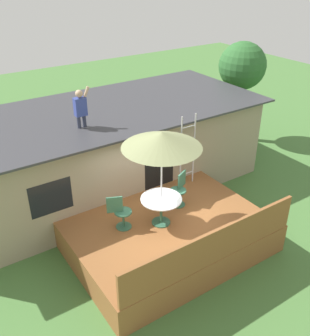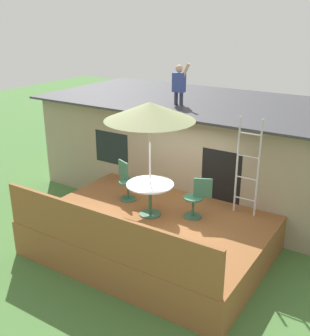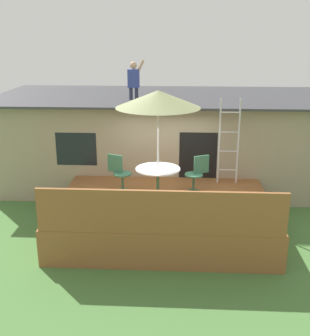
# 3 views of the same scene
# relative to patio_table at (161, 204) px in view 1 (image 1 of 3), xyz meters

# --- Properties ---
(ground_plane) EXTENTS (40.00, 40.00, 0.00)m
(ground_plane) POSITION_rel_patio_table_xyz_m (0.15, -0.06, -1.39)
(ground_plane) COLOR #477538
(house) EXTENTS (10.50, 4.50, 2.72)m
(house) POSITION_rel_patio_table_xyz_m (0.15, 3.54, -0.02)
(house) COLOR gray
(house) RESTS_ON ground
(deck) EXTENTS (4.94, 3.70, 0.80)m
(deck) POSITION_rel_patio_table_xyz_m (0.15, -0.06, -0.99)
(deck) COLOR brown
(deck) RESTS_ON ground
(deck_railing) EXTENTS (4.84, 0.08, 0.90)m
(deck_railing) POSITION_rel_patio_table_xyz_m (0.15, -1.86, -0.14)
(deck_railing) COLOR brown
(deck_railing) RESTS_ON deck
(patio_table) EXTENTS (1.04, 1.04, 0.74)m
(patio_table) POSITION_rel_patio_table_xyz_m (0.00, 0.00, 0.00)
(patio_table) COLOR #33664C
(patio_table) RESTS_ON deck
(patio_umbrella) EXTENTS (1.90, 1.90, 2.54)m
(patio_umbrella) POSITION_rel_patio_table_xyz_m (0.00, 0.00, 1.76)
(patio_umbrella) COLOR silver
(patio_umbrella) RESTS_ON deck
(step_ladder) EXTENTS (0.52, 0.04, 2.20)m
(step_ladder) POSITION_rel_patio_table_xyz_m (1.74, 1.19, 0.51)
(step_ladder) COLOR silver
(step_ladder) RESTS_ON deck
(person_figure) EXTENTS (0.47, 0.20, 1.11)m
(person_figure) POSITION_rel_patio_table_xyz_m (-0.81, 2.65, 1.95)
(person_figure) COLOR #33384C
(person_figure) RESTS_ON house
(patio_chair_left) EXTENTS (0.60, 0.44, 0.92)m
(patio_chair_left) POSITION_rel_patio_table_xyz_m (-0.95, 0.41, -0.13)
(patio_chair_left) COLOR #33664C
(patio_chair_left) RESTS_ON deck
(patio_chair_right) EXTENTS (0.59, 0.44, 0.92)m
(patio_chair_right) POSITION_rel_patio_table_xyz_m (0.92, 0.45, -0.13)
(patio_chair_right) COLOR #33664C
(patio_chair_right) RESTS_ON deck
(backyard_tree) EXTENTS (1.85, 1.85, 4.01)m
(backyard_tree) POSITION_rel_patio_table_xyz_m (6.61, 4.05, 1.63)
(backyard_tree) COLOR brown
(backyard_tree) RESTS_ON ground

